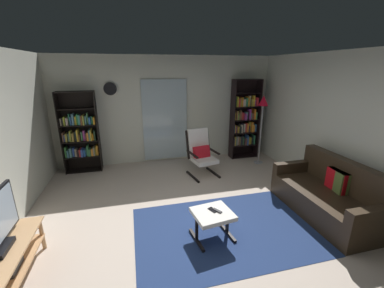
{
  "coord_description": "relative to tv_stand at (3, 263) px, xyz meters",
  "views": [
    {
      "loc": [
        -0.89,
        -3.12,
        2.31
      ],
      "look_at": [
        0.19,
        1.11,
        0.94
      ],
      "focal_mm": 22.85,
      "sensor_mm": 36.0,
      "label": 1
    }
  ],
  "objects": [
    {
      "name": "wall_right",
      "position": [
        5.04,
        0.57,
        0.99
      ],
      "size": [
        0.06,
        6.0,
        2.6
      ],
      "primitive_type": "cube",
      "color": "silver",
      "rests_on": "ground"
    },
    {
      "name": "wall_clock",
      "position": [
        1.04,
        3.4,
        1.54
      ],
      "size": [
        0.29,
        0.03,
        0.29
      ],
      "color": "silver"
    },
    {
      "name": "cell_phone",
      "position": [
        2.46,
        0.26,
        0.11
      ],
      "size": [
        0.12,
        0.16,
        0.01
      ],
      "primitive_type": "cube",
      "rotation": [
        0.0,
        0.0,
        0.42
      ],
      "color": "black",
      "rests_on": "ottoman"
    },
    {
      "name": "tv_stand",
      "position": [
        0.0,
        0.0,
        0.0
      ],
      "size": [
        0.51,
        1.2,
        0.46
      ],
      "color": "tan",
      "rests_on": "ground"
    },
    {
      "name": "glass_door_panel",
      "position": [
        2.27,
        3.41,
        0.74
      ],
      "size": [
        1.1,
        0.01,
        2.0
      ],
      "primitive_type": "cube",
      "color": "silver"
    },
    {
      "name": "tv_remote",
      "position": [
        2.52,
        0.22,
        0.11
      ],
      "size": [
        0.11,
        0.14,
        0.02
      ],
      "primitive_type": "cube",
      "rotation": [
        0.0,
        0.0,
        0.56
      ],
      "color": "black",
      "rests_on": "ottoman"
    },
    {
      "name": "ground_plane",
      "position": [
        2.34,
        0.57,
        -0.31
      ],
      "size": [
        7.02,
        7.02,
        0.0
      ],
      "primitive_type": "plane",
      "color": "beige"
    },
    {
      "name": "bookshelf_near_sofa",
      "position": [
        4.31,
        3.18,
        0.69
      ],
      "size": [
        0.72,
        0.3,
        2.04
      ],
      "color": "black",
      "rests_on": "ground"
    },
    {
      "name": "area_rug",
      "position": [
        2.68,
        0.32,
        -0.3
      ],
      "size": [
        2.61,
        1.78,
        0.01
      ],
      "primitive_type": "cube",
      "color": "navy",
      "rests_on": "ground"
    },
    {
      "name": "bookshelf_near_tv",
      "position": [
        0.32,
        3.21,
        0.57
      ],
      "size": [
        0.78,
        0.3,
        1.83
      ],
      "color": "black",
      "rests_on": "ground"
    },
    {
      "name": "wall_back",
      "position": [
        2.34,
        3.47,
        0.99
      ],
      "size": [
        5.6,
        0.06,
        2.6
      ],
      "primitive_type": "cube",
      "color": "silver",
      "rests_on": "ground"
    },
    {
      "name": "lounge_armchair",
      "position": [
        2.9,
        2.36,
        0.23
      ],
      "size": [
        0.68,
        0.75,
        1.02
      ],
      "color": "black",
      "rests_on": "ground"
    },
    {
      "name": "leather_sofa",
      "position": [
        4.48,
        0.33,
        0.01
      ],
      "size": [
        0.85,
        1.78,
        0.9
      ],
      "color": "#342619",
      "rests_on": "ground"
    },
    {
      "name": "ottoman",
      "position": [
        2.45,
        0.22,
        0.03
      ],
      "size": [
        0.58,
        0.55,
        0.41
      ],
      "color": "white",
      "rests_on": "ground"
    },
    {
      "name": "floor_lamp_by_shelf",
      "position": [
        4.51,
        2.64,
        1.11
      ],
      "size": [
        0.23,
        0.23,
        1.69
      ],
      "color": "#A5A5AD",
      "rests_on": "ground"
    }
  ]
}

